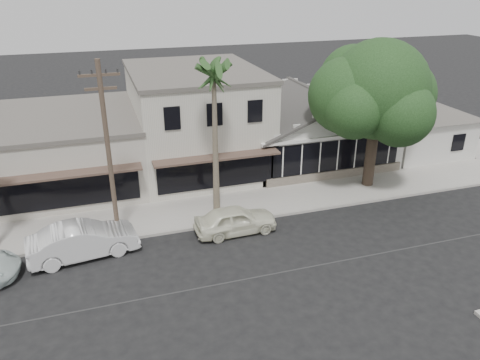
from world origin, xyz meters
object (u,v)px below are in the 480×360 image
object	(u,v)px
car_0	(236,220)
utility_pole	(108,150)
car_1	(83,241)
shade_tree	(375,92)

from	to	relation	value
car_0	utility_pole	bearing A→B (deg)	77.26
car_1	utility_pole	bearing A→B (deg)	-65.01
utility_pole	car_0	xyz separation A→B (m)	(5.85, -1.14, -4.06)
car_1	shade_tree	distance (m)	18.10
utility_pole	car_1	world-z (taller)	utility_pole
car_0	car_1	xyz separation A→B (m)	(-7.51, 0.07, 0.11)
utility_pole	car_1	bearing A→B (deg)	-147.04
shade_tree	utility_pole	bearing A→B (deg)	-172.30
utility_pole	shade_tree	size ratio (longest dim) A/B	0.99
car_1	shade_tree	xyz separation A→B (m)	(17.07, 3.16, 5.15)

